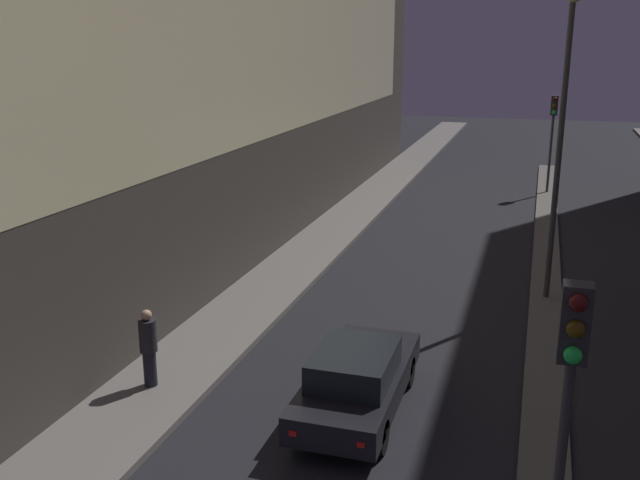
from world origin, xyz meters
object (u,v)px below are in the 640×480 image
object	(u,v)px
pedestrian_on_left_sidewalk	(148,346)
street_lamp	(564,96)
traffic_light_near	(568,388)
traffic_light_mid	(553,122)
car_left_lane	(357,379)

from	to	relation	value
pedestrian_on_left_sidewalk	street_lamp	bearing A→B (deg)	45.91
traffic_light_near	traffic_light_mid	xyz separation A→B (m)	(0.00, 27.66, 0.00)
traffic_light_near	car_left_lane	xyz separation A→B (m)	(-3.59, 4.73, -2.71)
car_left_lane	traffic_light_mid	bearing A→B (deg)	81.11
street_lamp	traffic_light_near	bearing A→B (deg)	-90.00
traffic_light_near	car_left_lane	distance (m)	6.53
traffic_light_mid	car_left_lane	xyz separation A→B (m)	(-3.59, -22.93, -2.71)
traffic_light_mid	car_left_lane	bearing A→B (deg)	-98.89
traffic_light_mid	pedestrian_on_left_sidewalk	size ratio (longest dim) A/B	2.69
traffic_light_mid	pedestrian_on_left_sidewalk	bearing A→B (deg)	-108.78
traffic_light_near	street_lamp	size ratio (longest dim) A/B	0.54
traffic_light_mid	car_left_lane	distance (m)	23.36
traffic_light_near	car_left_lane	world-z (taller)	traffic_light_near
traffic_light_mid	car_left_lane	size ratio (longest dim) A/B	1.03
traffic_light_mid	street_lamp	bearing A→B (deg)	-90.00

